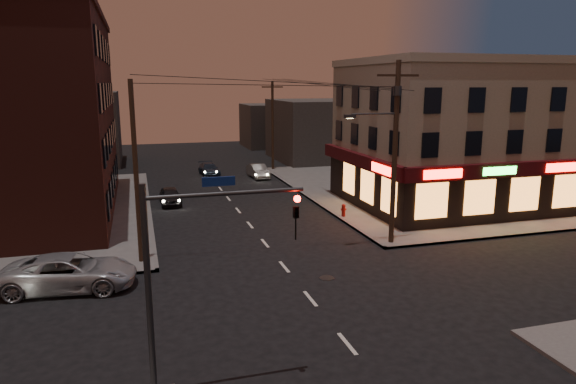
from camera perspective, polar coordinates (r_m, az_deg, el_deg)
name	(u,v)px	position (r m, az deg, el deg)	size (l,w,h in m)	color
ground	(310,299)	(22.22, 2.50, -11.77)	(120.00, 120.00, 0.00)	black
sidewalk_ne	(436,187)	(46.33, 16.09, 0.50)	(24.00, 28.00, 0.15)	#514F4C
pizza_building	(457,133)	(39.85, 18.28, 6.23)	(15.85, 12.85, 10.50)	tan
brick_apartment	(13,118)	(39.07, -28.23, 7.23)	(12.00, 20.00, 13.00)	#481D17
bg_building_ne_a	(319,130)	(61.07, 3.43, 6.89)	(10.00, 12.00, 7.00)	#3F3D3A
bg_building_nw	(77,129)	(61.74, -22.43, 6.53)	(9.00, 10.00, 8.00)	#3F3D3A
bg_building_ne_b	(272,125)	(73.85, -1.76, 7.40)	(8.00, 8.00, 6.00)	#3F3D3A
utility_pole_main	(393,143)	(28.52, 11.62, 5.35)	(4.20, 0.44, 10.00)	#382619
utility_pole_far	(273,126)	(53.12, -1.72, 7.38)	(0.26, 0.26, 9.00)	#382619
utility_pole_west	(136,173)	(26.07, -16.53, 2.01)	(0.24, 0.24, 9.00)	#382619
traffic_signal	(186,262)	(14.47, -11.29, -7.61)	(4.49, 0.32, 6.47)	#333538
suv_cross	(70,272)	(24.81, -23.09, -8.21)	(2.61, 5.67, 1.58)	#A0A4A9
sedan_near	(170,196)	(39.55, -12.96, -0.43)	(1.50, 3.72, 1.27)	black
sedan_mid	(258,171)	(49.42, -3.33, 2.34)	(1.38, 3.97, 1.31)	slate
sedan_far	(209,169)	(51.37, -8.76, 2.51)	(1.63, 4.02, 1.17)	#1A2534
fire_hydrant	(344,210)	(34.70, 6.19, -1.95)	(0.38, 0.38, 0.86)	maroon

